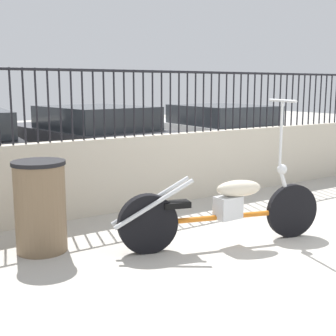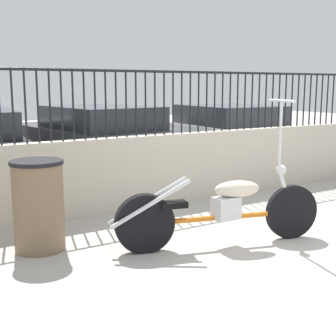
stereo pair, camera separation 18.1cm
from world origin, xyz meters
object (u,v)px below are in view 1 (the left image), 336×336
at_px(trash_bin, 40,206).
at_px(car_dark_grey, 92,138).
at_px(motorcycle_orange, 214,210).
at_px(car_white, 217,132).

bearing_deg(trash_bin, car_dark_grey, 58.82).
relative_size(motorcycle_orange, car_dark_grey, 0.49).
xyz_separation_m(motorcycle_orange, car_dark_grey, (0.79, 4.77, 0.27)).
bearing_deg(car_dark_grey, car_white, -104.31).
xyz_separation_m(motorcycle_orange, trash_bin, (-1.58, 0.85, 0.08)).
bearing_deg(trash_bin, motorcycle_orange, -28.38).
bearing_deg(car_white, trash_bin, 126.81).
distance_m(motorcycle_orange, car_white, 5.69).
height_order(trash_bin, car_white, car_white).
xyz_separation_m(car_dark_grey, car_white, (2.86, -0.43, -0.01)).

